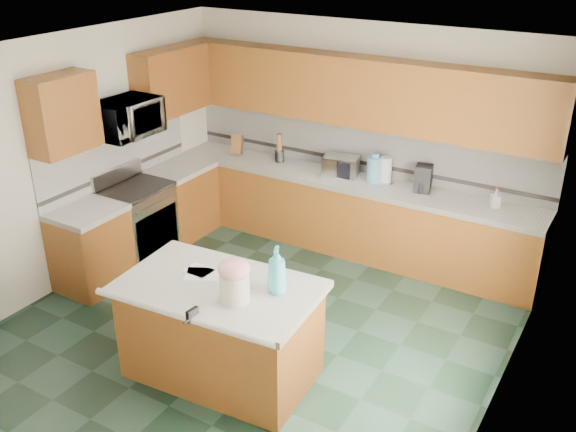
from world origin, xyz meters
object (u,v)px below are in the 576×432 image
Objects in this scene: treat_jar at (235,287)px; toaster_oven at (341,166)px; knife_block at (237,145)px; coffee_maker at (423,178)px; soap_bottle_island at (277,270)px; island_base at (221,333)px; island_top at (219,288)px.

treat_jar is 0.61× the size of toaster_oven.
coffee_maker reaches higher than knife_block.
knife_block reaches higher than toaster_oven.
coffee_maker is (0.27, 2.69, -0.05)m from soap_bottle_island.
knife_block is at bearing 167.21° from toaster_oven.
island_top is (0.00, 0.00, 0.46)m from island_base.
treat_jar is at bearing -30.81° from island_base.
coffee_maker is at bearing 71.00° from island_top.
knife_block is (-1.77, 2.81, 0.16)m from island_top.
soap_bottle_island is 2.76m from toaster_oven.
knife_block reaches higher than island_top.
island_base is 3.38m from knife_block.
treat_jar is at bearing -145.43° from soap_bottle_island.
island_base is 0.86m from soap_bottle_island.
toaster_oven is at bearing 170.92° from coffee_maker.
coffee_maker is at bearing -16.57° from knife_block.
soap_bottle_island is at bearing -66.91° from knife_block.
treat_jar is at bearing -30.81° from island_top.
island_base is 6.26× the size of treat_jar.
treat_jar is 0.61× the size of soap_bottle_island.
island_top is 3.32m from knife_block.
knife_block is (-1.77, 2.81, 0.62)m from island_base.
soap_bottle_island is (0.48, 0.15, 0.24)m from island_top.
island_top reaches higher than island_base.
knife_block is at bearing 112.92° from soap_bottle_island.
island_top is 5.52× the size of coffee_maker.
island_top is 4.09× the size of toaster_oven.
toaster_oven is (-0.53, 2.94, -0.01)m from treat_jar.
island_top is at bearing -179.89° from soap_bottle_island.
coffee_maker is (1.02, 0.03, 0.03)m from toaster_oven.
island_top is at bearing 163.01° from treat_jar.
island_base is 3.81× the size of soap_bottle_island.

